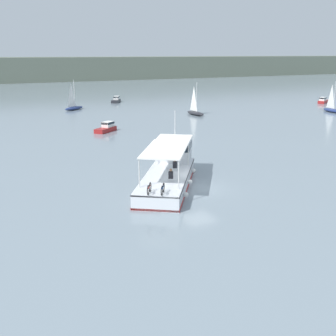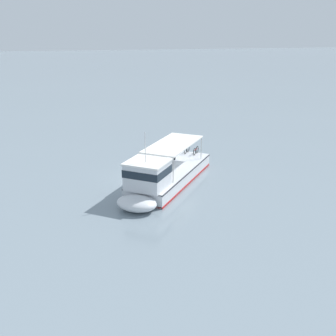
% 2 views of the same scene
% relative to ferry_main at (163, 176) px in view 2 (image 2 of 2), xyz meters
% --- Properties ---
extents(ground_plane, '(400.00, 400.00, 0.00)m').
position_rel_ferry_main_xyz_m(ground_plane, '(1.12, -2.62, -1.01)').
color(ground_plane, gray).
extents(ferry_main, '(9.93, 12.12, 5.32)m').
position_rel_ferry_main_xyz_m(ferry_main, '(0.00, 0.00, 0.00)').
color(ferry_main, silver).
rests_on(ferry_main, ground).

